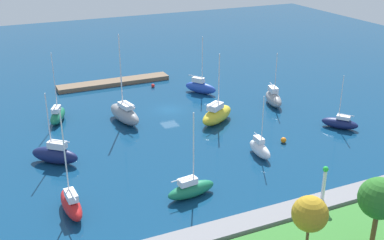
{
  "coord_description": "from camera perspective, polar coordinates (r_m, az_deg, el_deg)",
  "views": [
    {
      "loc": [
        25.19,
        64.16,
        26.88
      ],
      "look_at": [
        0.0,
        8.58,
        1.5
      ],
      "focal_mm": 44.39,
      "sensor_mm": 36.0,
      "label": 1
    }
  ],
  "objects": [
    {
      "name": "sailboat_yellow_near_pier",
      "position": [
        68.78,
        3.0,
        0.68
      ],
      "size": [
        7.16,
        5.78,
        10.16
      ],
      "rotation": [
        0.0,
        0.0,
        3.71
      ],
      "color": "yellow",
      "rests_on": "water"
    },
    {
      "name": "sailboat_white_by_breakwater",
      "position": [
        59.54,
        8.15,
        -3.42
      ],
      "size": [
        1.51,
        4.65,
        8.0
      ],
      "rotation": [
        0.0,
        0.0,
        1.53
      ],
      "color": "white",
      "rests_on": "water"
    },
    {
      "name": "sailboat_blue_inner_mooring",
      "position": [
        80.9,
        1.01,
        4.0
      ],
      "size": [
        4.67,
        5.69,
        9.79
      ],
      "rotation": [
        0.0,
        0.0,
        2.18
      ],
      "color": "#2347B2",
      "rests_on": "water"
    },
    {
      "name": "sailboat_gray_along_channel",
      "position": [
        69.39,
        -8.11,
        0.77
      ],
      "size": [
        3.66,
        7.8,
        12.89
      ],
      "rotation": [
        0.0,
        0.0,
        4.91
      ],
      "color": "gray",
      "rests_on": "water"
    },
    {
      "name": "harbor_beacon",
      "position": [
        48.28,
        15.61,
        -7.06
      ],
      "size": [
        0.56,
        0.56,
        3.73
      ],
      "color": "silver",
      "rests_on": "breakwater"
    },
    {
      "name": "breakwater",
      "position": [
        47.99,
        12.22,
        -10.97
      ],
      "size": [
        57.75,
        2.53,
        1.53
      ],
      "primitive_type": "cube",
      "color": "gray",
      "rests_on": "ground"
    },
    {
      "name": "sailboat_gray_lone_north",
      "position": [
        76.59,
        9.76,
        2.62
      ],
      "size": [
        3.35,
        6.04,
        8.55
      ],
      "rotation": [
        0.0,
        0.0,
        1.3
      ],
      "color": "gray",
      "rests_on": "water"
    },
    {
      "name": "sailboat_green_far_south",
      "position": [
        71.82,
        -15.84,
        0.57
      ],
      "size": [
        3.78,
        5.79,
        10.19
      ],
      "rotation": [
        0.0,
        0.0,
        4.29
      ],
      "color": "#19724C",
      "rests_on": "water"
    },
    {
      "name": "sailboat_navy_west_end",
      "position": [
        70.11,
        17.35,
        -0.31
      ],
      "size": [
        4.58,
        5.06,
        7.71
      ],
      "rotation": [
        0.0,
        0.0,
        5.39
      ],
      "color": "#141E4C",
      "rests_on": "water"
    },
    {
      "name": "pier_dock",
      "position": [
        86.78,
        -9.35,
        4.49
      ],
      "size": [
        20.13,
        3.0,
        0.72
      ],
      "primitive_type": "cube",
      "color": "brown",
      "rests_on": "ground"
    },
    {
      "name": "sailboat_green_outer_mooring",
      "position": [
        50.58,
        -0.13,
        -8.27
      ],
      "size": [
        5.72,
        2.38,
        9.55
      ],
      "rotation": [
        0.0,
        0.0,
        3.26
      ],
      "color": "#19724C",
      "rests_on": "water"
    },
    {
      "name": "park_tree_east",
      "position": [
        42.71,
        21.59,
        -8.77
      ],
      "size": [
        3.55,
        3.55,
        6.21
      ],
      "color": "brown",
      "rests_on": "shoreline_park"
    },
    {
      "name": "sailboat_navy_center_basin",
      "position": [
        59.48,
        -16.14,
        -3.98
      ],
      "size": [
        5.83,
        5.34,
        8.92
      ],
      "rotation": [
        0.0,
        0.0,
        5.58
      ],
      "color": "#141E4C",
      "rests_on": "water"
    },
    {
      "name": "mooring_buoy_orange",
      "position": [
        63.82,
        10.93,
        -2.39
      ],
      "size": [
        0.76,
        0.76,
        0.76
      ],
      "primitive_type": "sphere",
      "color": "orange",
      "rests_on": "water"
    },
    {
      "name": "sailboat_red_off_beacon",
      "position": [
        49.31,
        -14.32,
        -9.72
      ],
      "size": [
        1.95,
        5.8,
        11.03
      ],
      "rotation": [
        0.0,
        0.0,
        4.77
      ],
      "color": "red",
      "rests_on": "water"
    },
    {
      "name": "mooring_buoy_red",
      "position": [
        84.28,
        -4.71,
        4.14
      ],
      "size": [
        0.64,
        0.64,
        0.64
      ],
      "primitive_type": "sphere",
      "color": "red",
      "rests_on": "water"
    },
    {
      "name": "park_tree_midwest",
      "position": [
        39.79,
        13.98,
        -10.9
      ],
      "size": [
        2.97,
        2.97,
        5.48
      ],
      "color": "brown",
      "rests_on": "shoreline_park"
    },
    {
      "name": "water",
      "position": [
        73.98,
        -2.75,
        1.25
      ],
      "size": [
        160.0,
        160.0,
        0.0
      ],
      "primitive_type": "plane",
      "color": "navy",
      "rests_on": "ground"
    }
  ]
}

